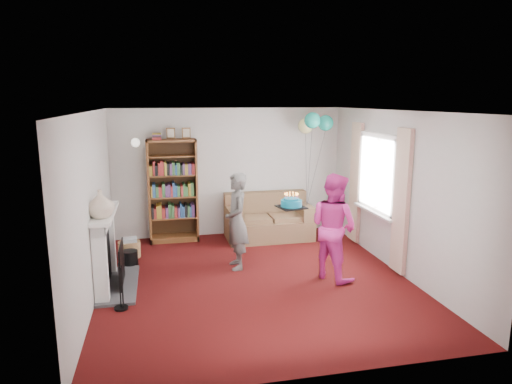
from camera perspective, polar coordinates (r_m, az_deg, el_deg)
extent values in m
plane|color=#330708|center=(6.97, -0.07, -10.94)|extent=(5.00, 5.00, 0.00)
cube|color=silver|center=(9.02, -3.41, 2.49)|extent=(4.50, 0.02, 2.50)
cube|color=silver|center=(6.52, -19.91, -1.69)|extent=(0.02, 5.00, 2.50)
cube|color=silver|center=(7.39, 17.33, -0.02)|extent=(0.02, 5.00, 2.50)
cube|color=white|center=(6.44, -0.08, 10.13)|extent=(4.50, 5.00, 0.01)
cube|color=#3F3F42|center=(7.04, -16.87, -11.03)|extent=(0.55, 1.40, 0.04)
cube|color=white|center=(6.37, -18.88, -8.69)|extent=(0.18, 0.14, 1.06)
cube|color=white|center=(7.41, -17.93, -5.79)|extent=(0.18, 0.14, 1.06)
cube|color=white|center=(6.75, -18.62, -3.34)|extent=(0.18, 1.24, 0.16)
cube|color=white|center=(6.73, -18.42, -2.51)|extent=(0.28, 1.35, 0.05)
cube|color=black|center=(6.90, -18.51, -7.53)|extent=(0.10, 0.80, 0.86)
cube|color=black|center=(6.93, -16.44, -8.64)|extent=(0.02, 0.70, 0.60)
cylinder|color=black|center=(6.20, -16.66, -11.17)|extent=(0.18, 0.18, 0.64)
cylinder|color=black|center=(7.74, -15.49, -8.01)|extent=(0.26, 0.26, 0.26)
cube|color=white|center=(7.78, 15.20, 6.80)|extent=(0.08, 1.30, 0.08)
cube|color=white|center=(7.97, 14.73, -2.19)|extent=(0.08, 1.30, 0.08)
cube|color=white|center=(7.87, 15.16, 2.26)|extent=(0.01, 1.15, 1.20)
cube|color=white|center=(7.97, 14.53, -2.41)|extent=(0.14, 1.32, 0.04)
cube|color=beige|center=(7.19, 17.71, -1.16)|extent=(0.07, 0.38, 2.20)
cube|color=beige|center=(8.62, 12.35, 1.16)|extent=(0.07, 0.38, 2.20)
cylinder|color=gold|center=(8.79, -14.82, 6.17)|extent=(0.04, 0.12, 0.04)
sphere|color=white|center=(8.70, -14.83, 5.98)|extent=(0.16, 0.16, 0.16)
cube|color=#472B14|center=(8.92, -10.38, 0.38)|extent=(0.92, 0.04, 1.94)
cube|color=brown|center=(8.73, -13.22, 0.03)|extent=(0.04, 0.42, 1.94)
cube|color=brown|center=(8.76, -7.48, 0.27)|extent=(0.04, 0.42, 1.94)
cube|color=brown|center=(8.60, -10.57, 6.35)|extent=(0.92, 0.42, 0.04)
cube|color=brown|center=(8.96, -10.13, -5.62)|extent=(0.92, 0.42, 0.10)
cube|color=brown|center=(8.85, -10.22, -3.09)|extent=(0.84, 0.38, 0.03)
cube|color=brown|center=(8.76, -10.32, -0.50)|extent=(0.84, 0.38, 0.02)
cube|color=brown|center=(8.68, -10.41, 2.13)|extent=(0.84, 0.38, 0.02)
cube|color=brown|center=(8.63, -10.50, 4.46)|extent=(0.84, 0.38, 0.02)
cube|color=maroon|center=(8.57, -12.30, 6.80)|extent=(0.16, 0.22, 0.12)
cube|color=brown|center=(8.64, -10.61, 7.24)|extent=(0.16, 0.02, 0.20)
cube|color=brown|center=(8.65, -8.71, 7.31)|extent=(0.16, 0.02, 0.20)
cube|color=brown|center=(8.89, 1.61, -4.61)|extent=(1.63, 0.87, 0.38)
cube|color=brown|center=(9.10, 1.16, -2.04)|extent=(1.63, 0.24, 0.67)
cube|color=brown|center=(8.71, -2.85, -3.66)|extent=(0.24, 0.82, 0.53)
cube|color=brown|center=(9.03, 5.93, -3.15)|extent=(0.24, 0.82, 0.53)
cube|color=brown|center=(8.68, -0.60, -3.49)|extent=(0.69, 0.57, 0.12)
cube|color=brown|center=(8.85, 4.04, -3.23)|extent=(0.69, 0.57, 0.12)
cylinder|color=#946C45|center=(8.16, -15.54, -6.92)|extent=(0.37, 0.37, 0.28)
cube|color=beige|center=(8.11, -15.60, -5.79)|extent=(0.26, 0.20, 0.06)
imported|color=black|center=(7.23, -2.44, -3.66)|extent=(0.39, 0.58, 1.54)
imported|color=#D32A8D|center=(6.91, 9.66, -4.27)|extent=(0.90, 0.97, 1.60)
cube|color=black|center=(6.99, 4.43, -1.89)|extent=(0.39, 0.39, 0.02)
cylinder|color=#0A637E|center=(6.98, 4.44, -1.41)|extent=(0.32, 0.32, 0.10)
cylinder|color=#0A637E|center=(6.97, 4.44, -0.93)|extent=(0.24, 0.24, 0.04)
cylinder|color=pink|center=(6.99, 5.21, -0.61)|extent=(0.01, 0.01, 0.09)
sphere|color=orange|center=(6.98, 5.22, -0.21)|extent=(0.02, 0.02, 0.02)
cylinder|color=pink|center=(7.03, 4.99, -0.53)|extent=(0.01, 0.01, 0.09)
sphere|color=orange|center=(7.02, 5.00, -0.13)|extent=(0.02, 0.02, 0.02)
cylinder|color=pink|center=(7.05, 4.63, -0.49)|extent=(0.01, 0.01, 0.09)
sphere|color=orange|center=(7.04, 4.64, -0.09)|extent=(0.02, 0.02, 0.02)
cylinder|color=pink|center=(7.05, 4.23, -0.48)|extent=(0.01, 0.01, 0.09)
sphere|color=orange|center=(7.04, 4.23, -0.09)|extent=(0.02, 0.02, 0.02)
cylinder|color=pink|center=(7.02, 3.88, -0.52)|extent=(0.01, 0.01, 0.09)
sphere|color=orange|center=(7.01, 3.88, -0.12)|extent=(0.02, 0.02, 0.02)
cylinder|color=pink|center=(6.98, 3.68, -0.60)|extent=(0.01, 0.01, 0.09)
sphere|color=orange|center=(6.97, 3.68, -0.19)|extent=(0.02, 0.02, 0.02)
cylinder|color=pink|center=(6.93, 3.68, -0.68)|extent=(0.01, 0.01, 0.09)
sphere|color=orange|center=(6.92, 3.69, -0.28)|extent=(0.02, 0.02, 0.02)
cylinder|color=pink|center=(6.89, 3.89, -0.76)|extent=(0.01, 0.01, 0.09)
sphere|color=orange|center=(6.88, 3.90, -0.35)|extent=(0.02, 0.02, 0.02)
cylinder|color=pink|center=(6.87, 4.26, -0.81)|extent=(0.01, 0.01, 0.09)
sphere|color=orange|center=(6.86, 4.27, -0.40)|extent=(0.02, 0.02, 0.02)
cylinder|color=pink|center=(6.87, 4.68, -0.81)|extent=(0.01, 0.01, 0.09)
sphere|color=orange|center=(6.86, 4.69, -0.40)|extent=(0.02, 0.02, 0.02)
cylinder|color=pink|center=(6.89, 5.03, -0.77)|extent=(0.01, 0.01, 0.09)
sphere|color=orange|center=(6.88, 5.04, -0.37)|extent=(0.02, 0.02, 0.02)
cylinder|color=pink|center=(6.94, 5.23, -0.70)|extent=(0.01, 0.01, 0.09)
sphere|color=orange|center=(6.93, 5.24, -0.29)|extent=(0.02, 0.02, 0.02)
sphere|color=#3F3F3F|center=(8.78, 6.37, -1.71)|extent=(0.02, 0.02, 0.02)
sphere|color=#17927C|center=(8.84, 8.69, 8.53)|extent=(0.30, 0.30, 0.30)
sphere|color=#F6F797|center=(8.91, 6.24, 8.22)|extent=(0.30, 0.30, 0.30)
sphere|color=#17927C|center=(8.55, 7.06, 8.88)|extent=(0.30, 0.30, 0.30)
imported|color=beige|center=(6.34, -18.87, -1.41)|extent=(0.42, 0.42, 0.37)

